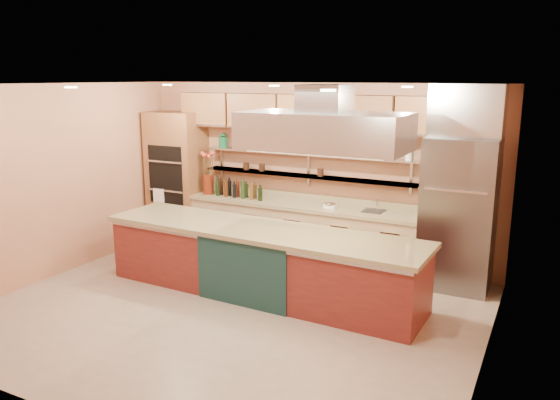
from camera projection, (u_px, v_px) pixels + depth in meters
The scene contains 21 objects.
floor at pixel (230, 312), 6.88m from camera, with size 6.00×5.00×0.02m, color gray.
ceiling at pixel (226, 85), 6.26m from camera, with size 6.00×5.00×0.02m, color black.
wall_back at pixel (312, 172), 8.74m from camera, with size 6.00×0.04×2.80m, color tan.
wall_front at pixel (61, 265), 4.40m from camera, with size 6.00×0.04×2.80m, color tan.
wall_left at pixel (53, 182), 7.91m from camera, with size 0.04×5.00×2.80m, color tan.
wall_right at pixel (492, 235), 5.24m from camera, with size 0.04×5.00×2.80m, color tan.
oven_stack at pixel (178, 178), 9.61m from camera, with size 0.95×0.64×2.30m, color brown.
refrigerator at pixel (458, 214), 7.46m from camera, with size 0.95×0.72×2.10m, color slate.
back_counter at pixel (301, 232), 8.71m from camera, with size 3.84×0.64×0.93m, color tan.
wall_shelf_lower at pixel (306, 176), 8.66m from camera, with size 3.60×0.26×0.03m, color #B4B7BB.
wall_shelf_upper at pixel (306, 154), 8.58m from camera, with size 3.60×0.26×0.03m, color #B4B7BB.
upper_cabinets at pixel (308, 113), 8.38m from camera, with size 4.60×0.36×0.55m, color brown.
range_hood at pixel (325, 131), 6.55m from camera, with size 2.00×1.00×0.45m, color #B4B7BB.
ceiling_downlights at pixel (235, 87), 6.44m from camera, with size 4.00×2.80×0.02m, color #FFE5A5.
island at pixel (260, 261), 7.34m from camera, with size 4.42×0.96×0.92m, color maroon.
flower_vase at pixel (208, 184), 9.30m from camera, with size 0.19×0.19×0.33m, color #591C0D.
oil_bottle_cluster at pixel (240, 189), 9.02m from camera, with size 0.94×0.27×0.30m, color black.
kitchen_scale at pixel (330, 205), 8.32m from camera, with size 0.18×0.13×0.10m, color white.
bar_faucet at pixel (377, 205), 8.09m from camera, with size 0.03×0.03×0.20m, color white.
copper_kettle at pixel (239, 145), 9.12m from camera, with size 0.16×0.16×0.13m, color #CE682F.
green_canister at pixel (276, 146), 8.80m from camera, with size 0.13×0.13×0.16m, color #104B2A.
Camera 1 is at (3.48, -5.41, 2.89)m, focal length 35.00 mm.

